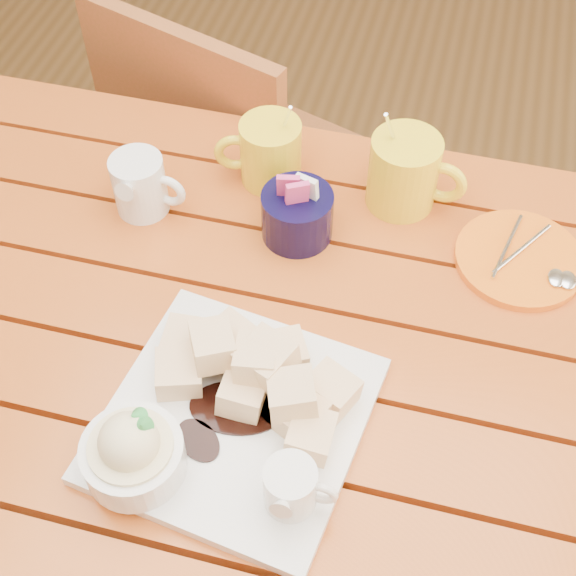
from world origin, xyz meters
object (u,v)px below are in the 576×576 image
(orange_saucer, at_px, (520,259))
(coffee_mug_left, at_px, (269,151))
(table, at_px, (254,378))
(coffee_mug_right, at_px, (406,172))
(dessert_plate, at_px, (218,417))
(chair_far, at_px, (228,168))

(orange_saucer, bearing_deg, coffee_mug_left, 168.66)
(coffee_mug_left, bearing_deg, table, -94.37)
(table, relative_size, orange_saucer, 6.98)
(coffee_mug_right, relative_size, orange_saucer, 0.95)
(table, xyz_separation_m, dessert_plate, (0.00, -0.14, 0.14))
(dessert_plate, height_order, orange_saucer, dessert_plate)
(coffee_mug_right, relative_size, chair_far, 0.19)
(coffee_mug_right, bearing_deg, chair_far, 149.03)
(coffee_mug_left, relative_size, coffee_mug_right, 0.90)
(orange_saucer, bearing_deg, dessert_plate, -132.32)
(chair_far, bearing_deg, table, 130.32)
(dessert_plate, bearing_deg, orange_saucer, 47.68)
(table, bearing_deg, dessert_plate, -88.42)
(coffee_mug_right, bearing_deg, table, -110.58)
(coffee_mug_right, bearing_deg, orange_saucer, -16.42)
(dessert_plate, xyz_separation_m, coffee_mug_left, (-0.06, 0.42, 0.02))
(orange_saucer, height_order, chair_far, chair_far)
(table, distance_m, coffee_mug_right, 0.35)
(chair_far, bearing_deg, dessert_plate, 126.53)
(orange_saucer, xyz_separation_m, chair_far, (-0.54, 0.36, -0.28))
(dessert_plate, distance_m, chair_far, 0.80)
(table, xyz_separation_m, orange_saucer, (0.32, 0.20, 0.11))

